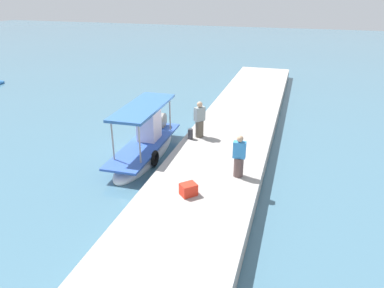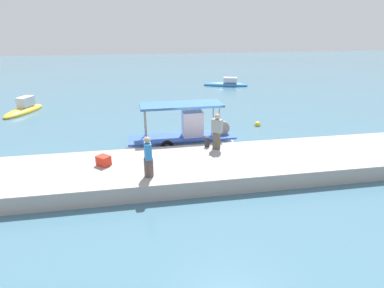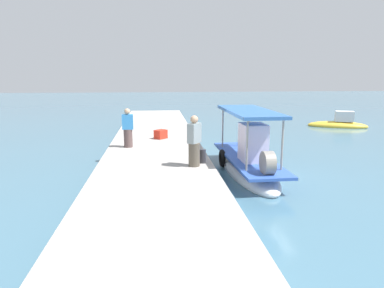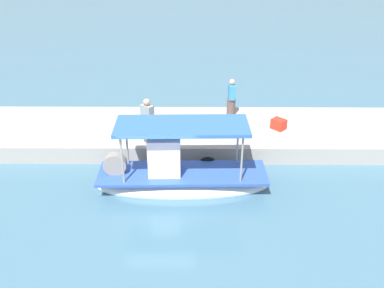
{
  "view_description": "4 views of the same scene",
  "coord_description": "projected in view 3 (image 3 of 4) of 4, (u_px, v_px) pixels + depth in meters",
  "views": [
    {
      "loc": [
        -15.5,
        -6.9,
        7.54
      ],
      "look_at": [
        -1.59,
        -2.75,
        1.26
      ],
      "focal_mm": 34.39,
      "sensor_mm": 36.0,
      "label": 1
    },
    {
      "loc": [
        -3.22,
        -16.84,
        6.53
      ],
      "look_at": [
        -0.65,
        -2.58,
        1.06
      ],
      "focal_mm": 29.82,
      "sensor_mm": 36.0,
      "label": 2
    },
    {
      "loc": [
        12.54,
        -3.75,
        3.92
      ],
      "look_at": [
        -0.56,
        -2.43,
        1.26
      ],
      "focal_mm": 33.16,
      "sensor_mm": 36.0,
      "label": 3
    },
    {
      "loc": [
        -1.23,
        12.17,
        8.35
      ],
      "look_at": [
        -1.13,
        -1.66,
        0.98
      ],
      "focal_mm": 38.62,
      "sensor_mm": 36.0,
      "label": 4
    }
  ],
  "objects": [
    {
      "name": "ground_plane",
      "position": [
        257.0,
        178.0,
        13.38
      ],
      "size": [
        120.0,
        120.0,
        0.0
      ],
      "primitive_type": "plane",
      "color": "#426B80"
    },
    {
      "name": "dock_quay",
      "position": [
        156.0,
        172.0,
        12.93
      ],
      "size": [
        36.0,
        4.11,
        0.71
      ],
      "primitive_type": "cube",
      "color": "#A59F99",
      "rests_on": "ground_plane"
    },
    {
      "name": "main_fishing_boat",
      "position": [
        248.0,
        162.0,
        13.95
      ],
      "size": [
        6.2,
        1.83,
        2.85
      ],
      "color": "white",
      "rests_on": "ground_plane"
    },
    {
      "name": "fisherman_near_bollard",
      "position": [
        194.0,
        143.0,
        12.23
      ],
      "size": [
        0.57,
        0.56,
        1.78
      ],
      "color": "brown",
      "rests_on": "dock_quay"
    },
    {
      "name": "fisherman_by_crate",
      "position": [
        128.0,
        130.0,
        15.38
      ],
      "size": [
        0.4,
        0.49,
        1.69
      ],
      "color": "brown",
      "rests_on": "dock_quay"
    },
    {
      "name": "mooring_bollard",
      "position": [
        202.0,
        156.0,
        12.77
      ],
      "size": [
        0.24,
        0.24,
        0.5
      ],
      "primitive_type": "cylinder",
      "color": "#2D2D33",
      "rests_on": "dock_quay"
    },
    {
      "name": "cargo_crate",
      "position": [
        161.0,
        134.0,
        17.49
      ],
      "size": [
        0.7,
        0.7,
        0.43
      ],
      "primitive_type": "cube",
      "rotation": [
        0.0,
        0.0,
        2.36
      ],
      "color": "red",
      "rests_on": "dock_quay"
    },
    {
      "name": "moored_boat_near",
      "position": [
        339.0,
        124.0,
        25.87
      ],
      "size": [
        2.78,
        4.33,
        1.42
      ],
      "color": "gold",
      "rests_on": "ground_plane"
    }
  ]
}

